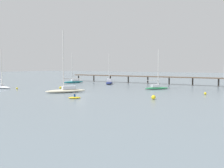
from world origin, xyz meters
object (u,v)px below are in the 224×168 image
(sailboat_teal, at_px, (74,81))
(sailboat_navy, at_px, (109,82))
(mooring_buoy_inner, at_px, (154,97))
(sailboat_green, at_px, (157,87))
(sailboat_cream, at_px, (66,89))
(mooring_buoy_near, at_px, (205,93))
(sailboat_white, at_px, (1,86))
(dinghy_yellow, at_px, (75,97))
(mooring_buoy_mid, at_px, (17,88))
(pier, at_px, (196,74))
(mooring_buoy_far, at_px, (60,88))

(sailboat_teal, distance_m, sailboat_navy, 14.30)
(mooring_buoy_inner, bearing_deg, sailboat_green, 108.43)
(sailboat_cream, height_order, mooring_buoy_inner, sailboat_cream)
(mooring_buoy_near, bearing_deg, sailboat_white, -166.84)
(dinghy_yellow, height_order, mooring_buoy_near, dinghy_yellow)
(mooring_buoy_mid, bearing_deg, mooring_buoy_near, 14.39)
(sailboat_navy, distance_m, sailboat_green, 24.16)
(pier, distance_m, sailboat_teal, 43.68)
(mooring_buoy_near, bearing_deg, mooring_buoy_mid, -165.61)
(dinghy_yellow, distance_m, mooring_buoy_inner, 15.49)
(sailboat_teal, height_order, mooring_buoy_mid, sailboat_teal)
(dinghy_yellow, relative_size, mooring_buoy_inner, 3.07)
(sailboat_navy, xyz_separation_m, mooring_buoy_inner, (28.48, -31.52, -0.30))
(sailboat_navy, relative_size, sailboat_green, 0.98)
(mooring_buoy_far, bearing_deg, sailboat_green, 27.14)
(sailboat_teal, height_order, sailboat_white, sailboat_teal)
(mooring_buoy_far, bearing_deg, mooring_buoy_mid, -142.36)
(sailboat_white, height_order, mooring_buoy_inner, sailboat_white)
(sailboat_teal, xyz_separation_m, sailboat_white, (-3.86, -28.27, -0.02))
(sailboat_cream, height_order, dinghy_yellow, sailboat_cream)
(sailboat_navy, distance_m, mooring_buoy_inner, 42.48)
(mooring_buoy_near, height_order, mooring_buoy_far, mooring_buoy_far)
(sailboat_teal, bearing_deg, pier, 13.82)
(sailboat_cream, xyz_separation_m, mooring_buoy_mid, (-17.34, -0.17, -0.57))
(dinghy_yellow, relative_size, mooring_buoy_far, 4.01)
(sailboat_white, bearing_deg, sailboat_teal, 82.22)
(sailboat_white, distance_m, mooring_buoy_far, 17.32)
(pier, xyz_separation_m, sailboat_green, (-6.62, -18.82, -3.19))
(sailboat_green, distance_m, dinghy_yellow, 28.11)
(sailboat_white, xyz_separation_m, dinghy_yellow, (32.37, -7.32, -0.46))
(sailboat_cream, bearing_deg, mooring_buoy_mid, -179.43)
(sailboat_teal, distance_m, mooring_buoy_near, 52.21)
(sailboat_green, relative_size, mooring_buoy_far, 16.84)
(dinghy_yellow, height_order, mooring_buoy_mid, dinghy_yellow)
(sailboat_cream, distance_m, mooring_buoy_inner, 22.87)
(pier, distance_m, sailboat_cream, 44.39)
(mooring_buoy_near, xyz_separation_m, mooring_buoy_mid, (-47.38, -12.15, -0.02))
(mooring_buoy_inner, bearing_deg, sailboat_cream, 176.52)
(pier, relative_size, mooring_buoy_near, 115.34)
(sailboat_teal, bearing_deg, dinghy_yellow, -51.29)
(pier, height_order, sailboat_white, sailboat_white)
(sailboat_navy, xyz_separation_m, sailboat_green, (21.59, -10.84, -0.07))
(mooring_buoy_mid, relative_size, mooring_buoy_far, 0.81)
(sailboat_cream, height_order, mooring_buoy_mid, sailboat_cream)
(sailboat_teal, xyz_separation_m, mooring_buoy_far, (11.72, -20.69, -0.37))
(sailboat_white, xyz_separation_m, mooring_buoy_near, (53.64, 12.54, -0.39))
(sailboat_cream, distance_m, mooring_buoy_far, 10.67)
(sailboat_green, xyz_separation_m, mooring_buoy_far, (-23.97, -12.29, -0.33))
(mooring_buoy_mid, bearing_deg, dinghy_yellow, -16.46)
(sailboat_white, bearing_deg, dinghy_yellow, -12.74)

